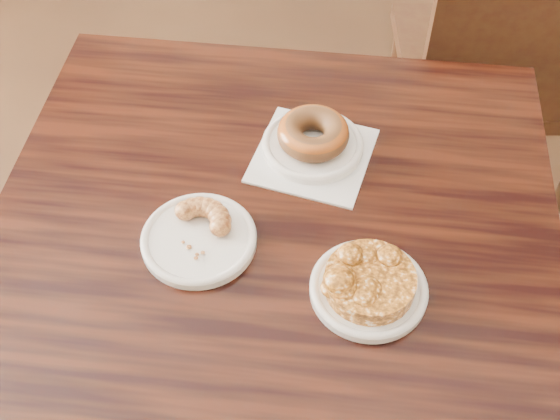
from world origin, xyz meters
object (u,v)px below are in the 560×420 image
(cafe_table, at_px, (274,352))
(chair_far, at_px, (493,65))
(cruller_fragment, at_px, (198,231))
(glazed_donut, at_px, (313,133))
(apple_fritter, at_px, (370,279))

(cafe_table, distance_m, chair_far, 0.92)
(cafe_table, height_order, cruller_fragment, cruller_fragment)
(glazed_donut, bearing_deg, cafe_table, -92.17)
(cafe_table, distance_m, glazed_donut, 0.45)
(chair_far, height_order, apple_fritter, chair_far)
(chair_far, bearing_deg, apple_fritter, 64.37)
(cafe_table, relative_size, cruller_fragment, 7.99)
(cruller_fragment, bearing_deg, chair_far, 69.38)
(cafe_table, xyz_separation_m, chair_far, (0.26, 0.88, 0.08))
(apple_fritter, xyz_separation_m, cruller_fragment, (-0.25, 0.00, -0.01))
(apple_fritter, bearing_deg, cafe_table, 160.00)
(cafe_table, distance_m, cruller_fragment, 0.42)
(chair_far, relative_size, cruller_fragment, 8.57)
(chair_far, xyz_separation_m, glazed_donut, (-0.26, -0.71, 0.34))
(cafe_table, xyz_separation_m, glazed_donut, (0.01, 0.17, 0.41))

